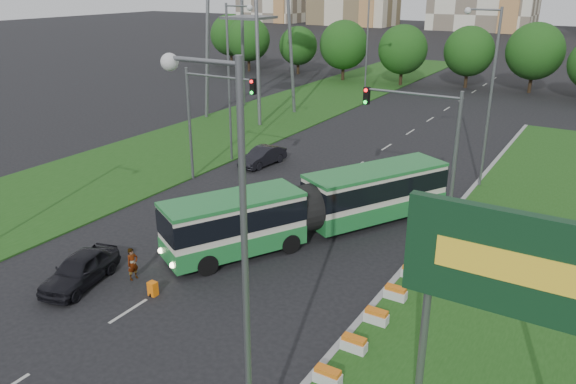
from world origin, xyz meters
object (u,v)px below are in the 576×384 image
Objects in this scene: traffic_mast_median at (428,135)px; shopping_trolley at (153,289)px; traffic_mast_left at (207,109)px; articulated_bus at (311,205)px; pedestrian at (133,264)px; car_left_near at (80,270)px; billboard at (514,276)px; car_left_far at (263,156)px.

shopping_trolley is (-7.78, -14.46, -5.01)m from traffic_mast_median.
traffic_mast_left reaches higher than articulated_bus.
pedestrian is (5.51, -12.82, -4.54)m from traffic_mast_left.
shopping_trolley is at bearing -61.26° from traffic_mast_left.
pedestrian is at bearing 29.53° from car_left_near.
articulated_bus reaches higher than shopping_trolley.
car_left_near is (-18.90, 0.54, -5.40)m from billboard.
car_left_near is (-11.42, -15.46, -4.58)m from traffic_mast_median.
billboard is at bearing -88.95° from pedestrian.
car_left_far is (-14.19, 4.29, -4.64)m from traffic_mast_median.
shopping_trolley is at bearing -77.69° from articulated_bus.
car_left_near is at bearing -92.56° from articulated_bus.
shopping_trolley is (-2.87, -9.68, -1.41)m from articulated_bus.
billboard reaches higher than articulated_bus.
traffic_mast_median is 15.53m from car_left_far.
articulated_bus is (10.25, -3.77, -3.61)m from traffic_mast_left.
traffic_mast_left reaches higher than car_left_far.
traffic_mast_left reaches higher than shopping_trolley.
car_left_far is (0.97, 5.29, -4.64)m from traffic_mast_left.
car_left_near reaches higher than car_left_far.
billboard is 1.00× the size of traffic_mast_left.
car_left_far is (-2.77, 19.75, -0.06)m from car_left_near.
articulated_bus is 25.53× the size of shopping_trolley.
car_left_far is 18.67m from pedestrian.
traffic_mast_median is 17.17m from shopping_trolley.
car_left_near is (-6.52, -10.69, -0.97)m from articulated_bus.
pedestrian is (1.78, 1.64, 0.04)m from car_left_near.
traffic_mast_median is 1.00× the size of traffic_mast_left.
pedestrian is (-17.12, 2.19, -5.35)m from billboard.
articulated_bus reaches higher than car_left_far.
articulated_bus is at bearing 75.73° from shopping_trolley.
traffic_mast_median reaches higher than pedestrian.
car_left_far is 6.35× the size of shopping_trolley.
billboard and traffic_mast_left have the same top height.
traffic_mast_median is at bearing -10.39° from car_left_far.
pedestrian is at bearing -66.74° from traffic_mast_left.
articulated_bus reaches higher than pedestrian.
traffic_mast_left is (-22.63, 15.00, -0.81)m from billboard.
billboard is 1.00× the size of traffic_mast_median.
pedestrian is at bearing -88.84° from articulated_bus.
pedestrian is at bearing 172.72° from billboard.
car_left_far is 2.65× the size of pedestrian.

